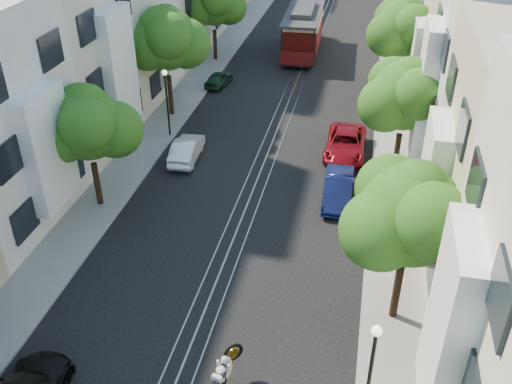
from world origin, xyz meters
The scene contains 23 objects.
ground centered at (0.00, 28.00, 0.00)m, with size 200.00×200.00×0.00m, color black.
sidewalk_east centered at (7.25, 28.00, 0.06)m, with size 2.50×80.00×0.12m, color gray.
sidewalk_west centered at (-7.25, 28.00, 0.06)m, with size 2.50×80.00×0.12m, color gray.
rail_left centered at (-0.55, 28.00, 0.01)m, with size 0.06×80.00×0.02m, color gray.
rail_slot centered at (0.00, 28.00, 0.01)m, with size 0.06×80.00×0.02m, color gray.
rail_right centered at (0.55, 28.00, 0.01)m, with size 0.06×80.00×0.02m, color gray.
lane_line centered at (0.00, 28.00, 0.00)m, with size 0.08×80.00×0.01m, color tan.
townhouses_east centered at (11.87, 27.91, 5.18)m, with size 7.75×72.00×12.00m.
townhouses_west centered at (-11.87, 27.91, 5.08)m, with size 7.75×72.00×11.76m.
tree_e_b centered at (7.26, 8.98, 4.73)m, with size 4.93×4.08×6.68m.
tree_e_c centered at (7.26, 19.98, 4.60)m, with size 4.84×3.99×6.52m.
tree_e_d centered at (7.26, 30.98, 4.87)m, with size 5.01×4.16×6.85m.
tree_w_b centered at (-7.14, 13.98, 4.40)m, with size 4.72×3.87×6.27m.
tree_w_c centered at (-7.14, 24.98, 5.07)m, with size 5.13×4.28×7.09m.
tree_w_d centered at (-7.14, 35.98, 4.60)m, with size 4.84×3.99×6.52m.
lamp_east centered at (6.30, 4.00, 2.85)m, with size 0.32×0.32×4.16m.
lamp_west centered at (-6.30, 22.00, 2.85)m, with size 0.32×0.32×4.16m.
sportbike_rider centered at (1.68, 4.41, 0.83)m, with size 0.81×1.80×1.51m.
cable_car centered at (-0.50, 39.34, 2.07)m, with size 3.14×9.20×3.50m.
parked_car_e_mid centered at (4.40, 16.91, 0.67)m, with size 1.41×4.04×1.33m, color #0C123E.
parked_car_e_far centered at (4.40, 21.91, 0.67)m, with size 2.24×4.85×1.35m, color maroon.
parked_car_w_mid centered at (-4.40, 19.49, 0.62)m, with size 1.31×3.76×1.24m, color white.
parked_car_w_far centered at (-5.51, 30.70, 0.53)m, with size 1.25×3.11×1.06m, color #15341F.
Camera 1 is at (5.32, -7.78, 15.85)m, focal length 40.00 mm.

